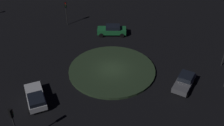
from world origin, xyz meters
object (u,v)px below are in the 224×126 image
car_green (112,30)px  traffic_light_northwest (13,120)px  car_grey (185,82)px  car_white (36,97)px  traffic_light_east (66,9)px

car_green → traffic_light_northwest: size_ratio=1.06×
car_grey → traffic_light_northwest: bearing=-34.4°
car_white → car_green: (14.22, -10.35, 0.06)m
car_grey → traffic_light_northwest: size_ratio=0.96×
car_grey → car_green: size_ratio=0.90×
car_white → traffic_light_east: bearing=-24.9°
car_grey → car_white: car_grey is taller
car_white → traffic_light_northwest: traffic_light_northwest is taller
traffic_light_east → car_green: bearing=35.5°
traffic_light_east → traffic_light_northwest: 24.42m
car_grey → traffic_light_east: traffic_light_east is taller
car_green → traffic_light_east: size_ratio=1.16×
car_grey → traffic_light_northwest: (-5.78, 18.00, 2.38)m
car_green → traffic_light_northwest: (-19.61, 11.31, 2.32)m
traffic_light_east → traffic_light_northwest: size_ratio=0.91×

